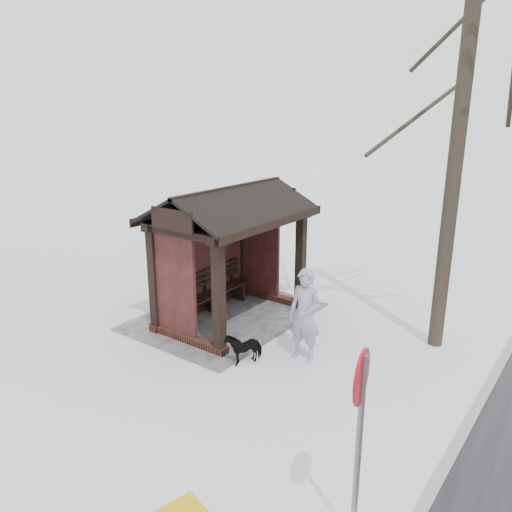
{
  "coord_description": "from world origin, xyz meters",
  "views": [
    {
      "loc": [
        8.27,
        6.81,
        4.73
      ],
      "look_at": [
        0.16,
        0.8,
        1.7
      ],
      "focal_mm": 35.0,
      "sensor_mm": 36.0,
      "label": 1
    }
  ],
  "objects_px": {
    "bus_shelter": "(226,227)",
    "dog": "(244,347)",
    "tree_near": "(471,20)",
    "pedestrian": "(305,315)",
    "road_sign": "(360,408)"
  },
  "relations": [
    {
      "from": "bus_shelter",
      "to": "tree_near",
      "type": "relative_size",
      "value": 0.4
    },
    {
      "from": "bus_shelter",
      "to": "road_sign",
      "type": "height_order",
      "value": "bus_shelter"
    },
    {
      "from": "tree_near",
      "to": "dog",
      "type": "relative_size",
      "value": 12.63
    },
    {
      "from": "dog",
      "to": "road_sign",
      "type": "relative_size",
      "value": 0.3
    },
    {
      "from": "road_sign",
      "to": "bus_shelter",
      "type": "bearing_deg",
      "value": -139.11
    },
    {
      "from": "pedestrian",
      "to": "dog",
      "type": "bearing_deg",
      "value": -142.15
    },
    {
      "from": "pedestrian",
      "to": "dog",
      "type": "height_order",
      "value": "pedestrian"
    },
    {
      "from": "pedestrian",
      "to": "dog",
      "type": "relative_size",
      "value": 2.57
    },
    {
      "from": "bus_shelter",
      "to": "tree_near",
      "type": "height_order",
      "value": "tree_near"
    },
    {
      "from": "bus_shelter",
      "to": "dog",
      "type": "bearing_deg",
      "value": 48.26
    },
    {
      "from": "tree_near",
      "to": "dog",
      "type": "distance_m",
      "value": 7.1
    },
    {
      "from": "bus_shelter",
      "to": "road_sign",
      "type": "relative_size",
      "value": 1.51
    },
    {
      "from": "tree_near",
      "to": "road_sign",
      "type": "distance_m",
      "value": 7.11
    },
    {
      "from": "pedestrian",
      "to": "road_sign",
      "type": "bearing_deg",
      "value": -55.13
    },
    {
      "from": "road_sign",
      "to": "tree_near",
      "type": "bearing_deg",
      "value": 176.86
    }
  ]
}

